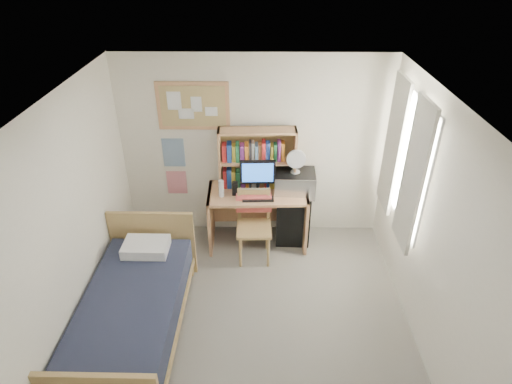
{
  "coord_description": "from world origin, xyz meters",
  "views": [
    {
      "loc": [
        0.1,
        -3.2,
        3.8
      ],
      "look_at": [
        0.04,
        1.2,
        1.16
      ],
      "focal_mm": 30.0,
      "sensor_mm": 36.0,
      "label": 1
    }
  ],
  "objects_px": {
    "bulletin_board": "(193,106)",
    "desk": "(257,217)",
    "desk_chair": "(254,228)",
    "speaker_right": "(280,188)",
    "monitor": "(258,178)",
    "speaker_left": "(235,188)",
    "mini_fridge": "(293,215)",
    "bed": "(134,315)",
    "microwave": "(295,183)",
    "desk_fan": "(296,162)"
  },
  "relations": [
    {
      "from": "desk",
      "to": "monitor",
      "type": "height_order",
      "value": "monitor"
    },
    {
      "from": "desk",
      "to": "speaker_right",
      "type": "distance_m",
      "value": 0.59
    },
    {
      "from": "speaker_right",
      "to": "microwave",
      "type": "height_order",
      "value": "microwave"
    },
    {
      "from": "microwave",
      "to": "desk",
      "type": "bearing_deg",
      "value": -169.16
    },
    {
      "from": "bed",
      "to": "monitor",
      "type": "xyz_separation_m",
      "value": [
        1.33,
        1.63,
        0.8
      ]
    },
    {
      "from": "desk",
      "to": "monitor",
      "type": "bearing_deg",
      "value": -90.0
    },
    {
      "from": "bed",
      "to": "desk",
      "type": "bearing_deg",
      "value": 52.39
    },
    {
      "from": "mini_fridge",
      "to": "bed",
      "type": "xyz_separation_m",
      "value": [
        -1.83,
        -1.79,
        -0.11
      ]
    },
    {
      "from": "desk",
      "to": "speaker_left",
      "type": "xyz_separation_m",
      "value": [
        -0.3,
        -0.07,
        0.51
      ]
    },
    {
      "from": "speaker_left",
      "to": "desk_fan",
      "type": "xyz_separation_m",
      "value": [
        0.8,
        0.15,
        0.33
      ]
    },
    {
      "from": "bed",
      "to": "microwave",
      "type": "height_order",
      "value": "microwave"
    },
    {
      "from": "desk",
      "to": "speaker_right",
      "type": "relative_size",
      "value": 7.73
    },
    {
      "from": "bulletin_board",
      "to": "desk",
      "type": "bearing_deg",
      "value": -22.06
    },
    {
      "from": "mini_fridge",
      "to": "speaker_right",
      "type": "distance_m",
      "value": 0.59
    },
    {
      "from": "mini_fridge",
      "to": "desk_fan",
      "type": "xyz_separation_m",
      "value": [
        -0.0,
        -0.02,
        0.86
      ]
    },
    {
      "from": "bed",
      "to": "desk_fan",
      "type": "distance_m",
      "value": 2.72
    },
    {
      "from": "speaker_right",
      "to": "monitor",
      "type": "bearing_deg",
      "value": -180.0
    },
    {
      "from": "bed",
      "to": "speaker_left",
      "type": "height_order",
      "value": "speaker_left"
    },
    {
      "from": "mini_fridge",
      "to": "monitor",
      "type": "bearing_deg",
      "value": -160.46
    },
    {
      "from": "desk",
      "to": "monitor",
      "type": "xyz_separation_m",
      "value": [
        0.0,
        -0.06,
        0.67
      ]
    },
    {
      "from": "desk",
      "to": "microwave",
      "type": "height_order",
      "value": "microwave"
    },
    {
      "from": "bed",
      "to": "speaker_left",
      "type": "relative_size",
      "value": 11.1
    },
    {
      "from": "microwave",
      "to": "mini_fridge",
      "type": "bearing_deg",
      "value": 90.0
    },
    {
      "from": "monitor",
      "to": "speaker_right",
      "type": "distance_m",
      "value": 0.34
    },
    {
      "from": "desk",
      "to": "desk_chair",
      "type": "distance_m",
      "value": 0.37
    },
    {
      "from": "speaker_left",
      "to": "desk_fan",
      "type": "height_order",
      "value": "desk_fan"
    },
    {
      "from": "bulletin_board",
      "to": "monitor",
      "type": "distance_m",
      "value": 1.25
    },
    {
      "from": "desk",
      "to": "desk_fan",
      "type": "relative_size",
      "value": 4.3
    },
    {
      "from": "speaker_left",
      "to": "monitor",
      "type": "bearing_deg",
      "value": -0.0
    },
    {
      "from": "speaker_left",
      "to": "desk",
      "type": "bearing_deg",
      "value": 11.31
    },
    {
      "from": "desk_chair",
      "to": "microwave",
      "type": "distance_m",
      "value": 0.83
    },
    {
      "from": "mini_fridge",
      "to": "microwave",
      "type": "distance_m",
      "value": 0.55
    },
    {
      "from": "speaker_right",
      "to": "bulletin_board",
      "type": "bearing_deg",
      "value": 159.11
    },
    {
      "from": "desk_chair",
      "to": "desk_fan",
      "type": "distance_m",
      "value": 1.03
    },
    {
      "from": "mini_fridge",
      "to": "speaker_left",
      "type": "relative_size",
      "value": 4.27
    },
    {
      "from": "speaker_left",
      "to": "speaker_right",
      "type": "relative_size",
      "value": 1.06
    },
    {
      "from": "desk_chair",
      "to": "speaker_right",
      "type": "distance_m",
      "value": 0.63
    },
    {
      "from": "monitor",
      "to": "speaker_left",
      "type": "bearing_deg",
      "value": 180.0
    },
    {
      "from": "bulletin_board",
      "to": "mini_fridge",
      "type": "bearing_deg",
      "value": -10.32
    },
    {
      "from": "mini_fridge",
      "to": "speaker_right",
      "type": "height_order",
      "value": "speaker_right"
    },
    {
      "from": "desk",
      "to": "bed",
      "type": "relative_size",
      "value": 0.66
    },
    {
      "from": "bulletin_board",
      "to": "speaker_left",
      "type": "xyz_separation_m",
      "value": [
        0.54,
        -0.41,
        -0.99
      ]
    },
    {
      "from": "bed",
      "to": "monitor",
      "type": "bearing_deg",
      "value": 51.34
    },
    {
      "from": "mini_fridge",
      "to": "desk_fan",
      "type": "bearing_deg",
      "value": -90.0
    },
    {
      "from": "bulletin_board",
      "to": "microwave",
      "type": "xyz_separation_m",
      "value": [
        1.34,
        -0.26,
        -0.98
      ]
    },
    {
      "from": "desk_fan",
      "to": "desk",
      "type": "bearing_deg",
      "value": -169.16
    },
    {
      "from": "bulletin_board",
      "to": "monitor",
      "type": "xyz_separation_m",
      "value": [
        0.84,
        -0.4,
        -0.84
      ]
    },
    {
      "from": "desk_chair",
      "to": "desk",
      "type": "bearing_deg",
      "value": 81.82
    },
    {
      "from": "mini_fridge",
      "to": "bed",
      "type": "bearing_deg",
      "value": -133.36
    },
    {
      "from": "bulletin_board",
      "to": "mini_fridge",
      "type": "xyz_separation_m",
      "value": [
        1.34,
        -0.24,
        -1.53
      ]
    }
  ]
}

